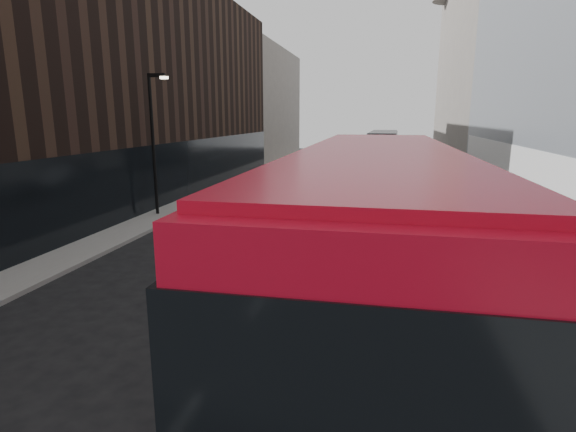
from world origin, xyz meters
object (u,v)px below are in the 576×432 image
Objects in this scene: grey_bus at (383,149)px; car_a at (331,203)px; red_bus at (375,260)px; car_b at (352,188)px; street_lamp at (154,135)px; car_c at (386,181)px.

car_a is (-2.50, -22.35, -1.30)m from grey_bus.
red_bus is 2.52× the size of car_b.
street_lamp reaches higher than grey_bus.
street_lamp is 16.06m from car_c.
street_lamp is 9.61m from car_a.
grey_bus is 2.54× the size of car_b.
car_b is (-1.76, 19.92, -1.80)m from red_bus.
car_b is (0.76, 4.94, 0.08)m from car_a.
street_lamp reaches higher than car_a.
grey_bus is at bearing 89.58° from red_bus.
street_lamp is 12.24m from car_b.
red_bus reaches higher than grey_bus.
grey_bus is (-0.03, 37.33, -0.58)m from red_bus.
car_c is (2.83, 8.60, 0.06)m from car_a.
red_bus is at bearing -78.45° from car_b.
street_lamp reaches higher than car_c.
red_bus is 2.93× the size of car_a.
car_c is (11.55, 10.60, -3.46)m from street_lamp.
red_bus is 20.08m from car_b.
street_lamp is 0.61× the size of grey_bus.
red_bus is 2.30× the size of car_c.
car_b is at bearing -93.84° from grey_bus.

